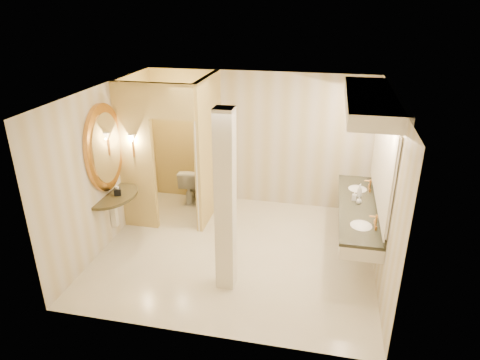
{
  "coord_description": "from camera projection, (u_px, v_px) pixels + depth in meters",
  "views": [
    {
      "loc": [
        1.35,
        -6.05,
        4.0
      ],
      "look_at": [
        0.02,
        0.2,
        1.24
      ],
      "focal_mm": 32.0,
      "sensor_mm": 36.0,
      "label": 1
    }
  ],
  "objects": [
    {
      "name": "floor",
      "position": [
        236.0,
        251.0,
        7.27
      ],
      "size": [
        4.5,
        4.5,
        0.0
      ],
      "primitive_type": "plane",
      "color": "#EDE4CC",
      "rests_on": "ground"
    },
    {
      "name": "wall_right",
      "position": [
        385.0,
        191.0,
        6.31
      ],
      "size": [
        0.02,
        4.0,
        2.7
      ],
      "primitive_type": "cube",
      "color": "beige",
      "rests_on": "floor"
    },
    {
      "name": "wall_back",
      "position": [
        258.0,
        140.0,
        8.53
      ],
      "size": [
        4.5,
        0.02,
        2.7
      ],
      "primitive_type": "cube",
      "color": "beige",
      "rests_on": "floor"
    },
    {
      "name": "toilet",
      "position": [
        191.0,
        184.0,
        8.95
      ],
      "size": [
        0.49,
        0.77,
        0.74
      ],
      "primitive_type": "imported",
      "rotation": [
        0.0,
        0.0,
        3.25
      ],
      "color": "white",
      "rests_on": "floor"
    },
    {
      "name": "toilet_closet",
      "position": [
        188.0,
        151.0,
        7.81
      ],
      "size": [
        1.5,
        1.55,
        2.7
      ],
      "color": "#E7C879",
      "rests_on": "floor"
    },
    {
      "name": "soap_bottle_b",
      "position": [
        359.0,
        200.0,
        6.95
      ],
      "size": [
        0.1,
        0.1,
        0.11
      ],
      "primitive_type": "imported",
      "rotation": [
        0.0,
        0.0,
        -0.16
      ],
      "color": "silver",
      "rests_on": "vanity"
    },
    {
      "name": "soap_bottle_a",
      "position": [
        354.0,
        196.0,
        7.06
      ],
      "size": [
        0.08,
        0.08,
        0.15
      ],
      "primitive_type": "imported",
      "rotation": [
        0.0,
        0.0,
        -0.15
      ],
      "color": "beige",
      "rests_on": "vanity"
    },
    {
      "name": "wall_left",
      "position": [
        105.0,
        167.0,
        7.16
      ],
      "size": [
        0.02,
        4.0,
        2.7
      ],
      "primitive_type": "cube",
      "color": "beige",
      "rests_on": "floor"
    },
    {
      "name": "soap_bottle_c",
      "position": [
        360.0,
        190.0,
        7.18
      ],
      "size": [
        0.11,
        0.12,
        0.23
      ],
      "primitive_type": "imported",
      "rotation": [
        0.0,
        0.0,
        -0.39
      ],
      "color": "#C6B28C",
      "rests_on": "vanity"
    },
    {
      "name": "vanity",
      "position": [
        367.0,
        162.0,
        6.61
      ],
      "size": [
        0.75,
        2.66,
        2.09
      ],
      "color": "white",
      "rests_on": "floor"
    },
    {
      "name": "pillar",
      "position": [
        225.0,
        203.0,
        5.92
      ],
      "size": [
        0.26,
        0.26,
        2.7
      ],
      "primitive_type": "cube",
      "color": "white",
      "rests_on": "floor"
    },
    {
      "name": "wall_sconce",
      "position": [
        132.0,
        139.0,
        7.34
      ],
      "size": [
        0.14,
        0.14,
        0.42
      ],
      "color": "#BC7D3C",
      "rests_on": "toilet_closet"
    },
    {
      "name": "tissue_box",
      "position": [
        118.0,
        192.0,
        7.26
      ],
      "size": [
        0.15,
        0.15,
        0.11
      ],
      "primitive_type": "cube",
      "rotation": [
        0.0,
        0.0,
        0.41
      ],
      "color": "black",
      "rests_on": "console_shelf"
    },
    {
      "name": "ceiling",
      "position": [
        236.0,
        93.0,
        6.2
      ],
      "size": [
        4.5,
        4.5,
        0.0
      ],
      "primitive_type": "plane",
      "rotation": [
        3.14,
        0.0,
        0.0
      ],
      "color": "white",
      "rests_on": "wall_back"
    },
    {
      "name": "wall_front",
      "position": [
        199.0,
        245.0,
        4.94
      ],
      "size": [
        4.5,
        0.02,
        2.7
      ],
      "primitive_type": "cube",
      "color": "beige",
      "rests_on": "floor"
    },
    {
      "name": "console_shelf",
      "position": [
        107.0,
        168.0,
        7.14
      ],
      "size": [
        1.14,
        1.14,
        2.02
      ],
      "color": "black",
      "rests_on": "floor"
    }
  ]
}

